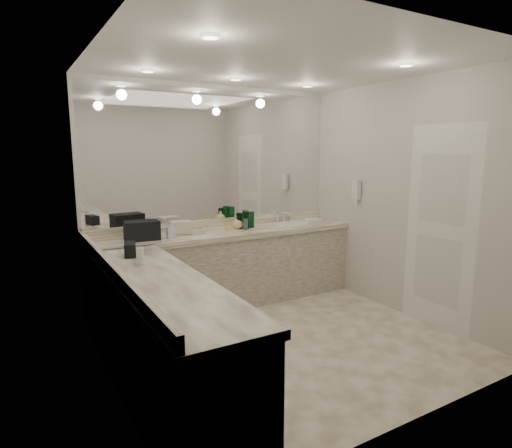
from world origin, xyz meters
TOP-DOWN VIEW (x-y plane):
  - floor at (0.00, 0.00)m, footprint 3.20×3.20m
  - ceiling at (0.00, 0.00)m, footprint 3.20×3.20m
  - wall_back at (0.00, 1.50)m, footprint 3.20×0.02m
  - wall_left at (-1.60, 0.00)m, footprint 0.02×3.00m
  - wall_right at (1.60, 0.00)m, footprint 0.02×3.00m
  - vanity_back_base at (0.00, 1.20)m, footprint 3.20×0.60m
  - vanity_back_top at (0.00, 1.19)m, footprint 3.20×0.64m
  - vanity_left_base at (-1.30, -0.30)m, footprint 0.60×2.40m
  - vanity_left_top at (-1.29, -0.30)m, footprint 0.64×2.42m
  - backsplash_back at (0.00, 1.48)m, footprint 3.20×0.04m
  - backsplash_left at (-1.58, 0.00)m, footprint 0.04×3.00m
  - mirror_back at (0.00, 1.49)m, footprint 3.12×0.01m
  - mirror_left at (-1.59, 0.00)m, footprint 0.01×2.92m
  - sink at (0.95, 1.20)m, footprint 0.44×0.44m
  - faucet at (0.95, 1.41)m, footprint 0.24×0.16m
  - wall_phone at (1.56, 0.70)m, footprint 0.06×0.10m
  - door at (1.59, -0.50)m, footprint 0.02×0.82m
  - black_toiletry_bag at (-1.01, 1.18)m, footprint 0.38×0.26m
  - black_bag_spill at (-1.30, 0.54)m, footprint 0.15×0.23m
  - cream_cosmetic_case at (-0.54, 1.28)m, footprint 0.27×0.19m
  - hand_towel at (1.29, 1.21)m, footprint 0.23×0.17m
  - lotion_left at (-1.30, 0.20)m, footprint 0.06×0.06m
  - soap_bottle_a at (-0.84, 1.20)m, footprint 0.10×0.10m
  - soap_bottle_b at (-0.72, 1.12)m, footprint 0.09×0.09m
  - soap_bottle_c at (0.17, 1.25)m, footprint 0.17×0.17m
  - green_bottle_0 at (0.19, 1.23)m, footprint 0.07×0.07m
  - green_bottle_1 at (0.26, 1.21)m, footprint 0.07×0.07m
  - green_bottle_2 at (0.29, 1.28)m, footprint 0.07×0.07m
  - green_bottle_3 at (0.35, 1.23)m, footprint 0.06×0.06m
  - green_bottle_4 at (0.18, 1.23)m, footprint 0.06×0.06m
  - amenity_bottle_0 at (0.22, 1.14)m, footprint 0.05×0.05m
  - amenity_bottle_1 at (-0.90, 1.23)m, footprint 0.07×0.07m
  - amenity_bottle_2 at (0.31, 1.26)m, footprint 0.05×0.05m
  - amenity_bottle_3 at (0.00, 1.21)m, footprint 0.06×0.06m
  - amenity_bottle_4 at (-0.31, 1.18)m, footprint 0.04×0.04m

SIDE VIEW (x-z plane):
  - floor at x=0.00m, z-range 0.00..0.00m
  - vanity_back_base at x=0.00m, z-range 0.00..0.84m
  - vanity_left_base at x=-1.30m, z-range 0.00..0.84m
  - vanity_back_top at x=0.00m, z-range 0.84..0.90m
  - vanity_left_top at x=-1.29m, z-range 0.84..0.90m
  - sink at x=0.95m, z-range 0.88..0.91m
  - hand_towel at x=1.29m, z-range 0.90..0.94m
  - amenity_bottle_4 at x=-0.31m, z-range 0.90..0.97m
  - amenity_bottle_3 at x=0.00m, z-range 0.90..0.98m
  - amenity_bottle_1 at x=-0.90m, z-range 0.90..1.00m
  - amenity_bottle_2 at x=0.31m, z-range 0.90..1.00m
  - backsplash_back at x=0.00m, z-range 0.90..1.00m
  - backsplash_left at x=-1.58m, z-range 0.90..1.00m
  - black_bag_spill at x=-1.30m, z-range 0.90..1.02m
  - amenity_bottle_0 at x=0.22m, z-range 0.90..1.03m
  - cream_cosmetic_case at x=-0.54m, z-range 0.90..1.04m
  - faucet at x=0.95m, z-range 0.90..1.04m
  - lotion_left at x=-1.30m, z-range 0.90..1.05m
  - soap_bottle_c at x=0.17m, z-range 0.90..1.07m
  - soap_bottle_b at x=-0.72m, z-range 0.90..1.08m
  - green_bottle_4 at x=0.18m, z-range 0.90..1.09m
  - green_bottle_0 at x=0.19m, z-range 0.90..1.09m
  - soap_bottle_a at x=-0.84m, z-range 0.90..1.10m
  - green_bottle_3 at x=0.35m, z-range 0.90..1.10m
  - black_toiletry_bag at x=-1.01m, z-range 0.90..1.10m
  - green_bottle_1 at x=0.26m, z-range 0.90..1.11m
  - green_bottle_2 at x=0.29m, z-range 0.90..1.11m
  - door at x=1.59m, z-range 0.00..2.10m
  - wall_back at x=0.00m, z-range 0.00..2.60m
  - wall_left at x=-1.60m, z-range 0.00..2.60m
  - wall_right at x=1.60m, z-range 0.00..2.60m
  - wall_phone at x=1.56m, z-range 1.23..1.47m
  - mirror_back at x=0.00m, z-range 1.00..2.55m
  - mirror_left at x=-1.59m, z-range 1.00..2.55m
  - ceiling at x=0.00m, z-range 2.60..2.60m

